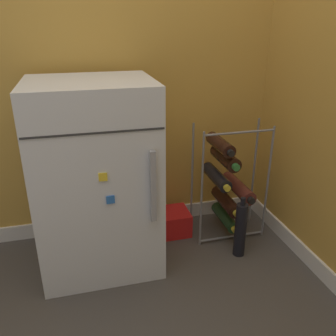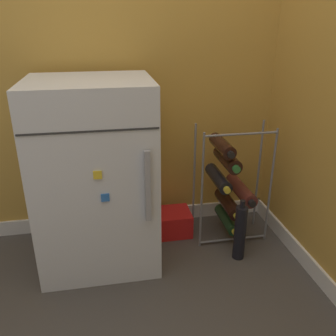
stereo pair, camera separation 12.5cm
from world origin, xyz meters
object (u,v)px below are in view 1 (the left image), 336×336
Objects in this scene: loose_bottle_floor at (240,229)px; soda_box at (171,222)px; wine_rack at (226,182)px; mini_fridge at (97,178)px.

soda_box is at bearing 135.06° from loose_bottle_floor.
mini_fridge is at bearing -174.82° from wine_rack.
mini_fridge is 0.60m from soda_box.
mini_fridge is 0.80m from loose_bottle_floor.
mini_fridge reaches higher than soda_box.
loose_bottle_floor is at bearing -11.96° from mini_fridge.
wine_rack is at bearing 89.84° from loose_bottle_floor.
wine_rack is (0.72, 0.07, -0.13)m from mini_fridge.
soda_box is (-0.30, 0.09, -0.27)m from wine_rack.
soda_box is 0.44m from loose_bottle_floor.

